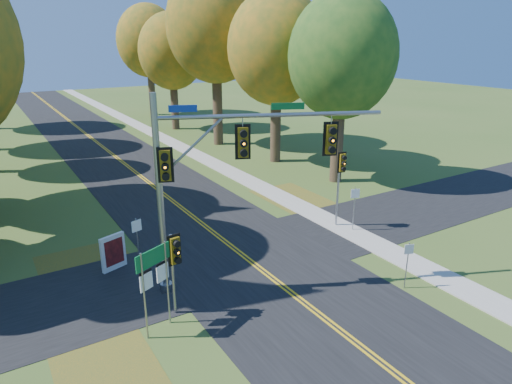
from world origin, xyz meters
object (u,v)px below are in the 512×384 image
info_kiosk (113,252)px  east_signal_pole (341,171)px  route_sign_cluster (154,273)px  traffic_mast (216,168)px

info_kiosk → east_signal_pole: bearing=-27.2°
east_signal_pole → route_sign_cluster: (-11.49, -3.69, -0.90)m
traffic_mast → info_kiosk: bearing=153.3°
east_signal_pole → traffic_mast: bearing=-154.7°
route_sign_cluster → info_kiosk: bearing=66.5°
east_signal_pole → info_kiosk: size_ratio=2.57×
east_signal_pole → info_kiosk: east_signal_pole is taller
route_sign_cluster → info_kiosk: size_ratio=1.98×
east_signal_pole → route_sign_cluster: bearing=-151.8°
traffic_mast → route_sign_cluster: size_ratio=2.52×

